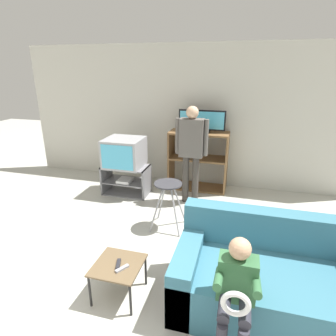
{
  "coord_description": "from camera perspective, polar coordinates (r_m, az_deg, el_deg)",
  "views": [
    {
      "loc": [
        1.13,
        -1.31,
        2.19
      ],
      "look_at": [
        0.19,
        2.14,
        0.9
      ],
      "focal_mm": 30.0,
      "sensor_mm": 36.0,
      "label": 1
    }
  ],
  "objects": [
    {
      "name": "folding_stool",
      "position": [
        3.9,
        0.02,
        -4.67
      ],
      "size": [
        0.45,
        0.43,
        0.69
      ],
      "color": "#99999E",
      "rests_on": "ground_plane"
    },
    {
      "name": "couch",
      "position": [
        3.0,
        19.47,
        -20.66
      ],
      "size": [
        1.72,
        0.95,
        0.85
      ],
      "color": "teal",
      "rests_on": "ground_plane"
    },
    {
      "name": "television_flat",
      "position": [
        5.07,
        6.88,
        9.31
      ],
      "size": [
        0.83,
        0.2,
        0.39
      ],
      "color": "black",
      "rests_on": "media_shelf"
    },
    {
      "name": "media_shelf",
      "position": [
        5.25,
        6.12,
        1.59
      ],
      "size": [
        1.07,
        0.46,
        1.09
      ],
      "color": "brown",
      "rests_on": "ground_plane"
    },
    {
      "name": "remote_control_black",
      "position": [
        2.93,
        -10.05,
        -18.65
      ],
      "size": [
        0.08,
        0.15,
        0.02
      ],
      "primitive_type": "cube",
      "rotation": [
        0.0,
        0.0,
        0.3
      ],
      "color": "#232328",
      "rests_on": "snack_table"
    },
    {
      "name": "person_standing_adult",
      "position": [
        4.54,
        4.78,
        4.45
      ],
      "size": [
        0.53,
        0.2,
        1.63
      ],
      "color": "#3D3833",
      "rests_on": "ground_plane"
    },
    {
      "name": "remote_control_white",
      "position": [
        2.87,
        -9.31,
        -19.48
      ],
      "size": [
        0.11,
        0.14,
        0.02
      ],
      "primitive_type": "cube",
      "rotation": [
        0.0,
        0.0,
        -0.56
      ],
      "color": "gray",
      "rests_on": "snack_table"
    },
    {
      "name": "tv_stand",
      "position": [
        5.15,
        -8.47,
        -2.41
      ],
      "size": [
        0.82,
        0.46,
        0.52
      ],
      "color": "slate",
      "rests_on": "ground_plane"
    },
    {
      "name": "wall_back",
      "position": [
        5.42,
        3.1,
        10.37
      ],
      "size": [
        6.4,
        0.06,
        2.6
      ],
      "color": "beige",
      "rests_on": "ground_plane"
    },
    {
      "name": "television_main",
      "position": [
        5.0,
        -8.88,
        3.13
      ],
      "size": [
        0.65,
        0.62,
        0.5
      ],
      "color": "#9E9EA3",
      "rests_on": "tv_stand"
    },
    {
      "name": "person_seated_child",
      "position": [
        2.37,
        13.68,
        -22.93
      ],
      "size": [
        0.33,
        0.43,
        1.0
      ],
      "color": "#2D2D38",
      "rests_on": "ground_plane"
    },
    {
      "name": "snack_table",
      "position": [
        2.96,
        -10.08,
        -19.32
      ],
      "size": [
        0.46,
        0.46,
        0.37
      ],
      "color": "brown",
      "rests_on": "ground_plane"
    }
  ]
}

